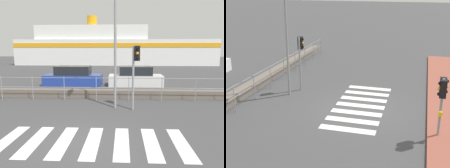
{
  "view_description": "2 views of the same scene",
  "coord_description": "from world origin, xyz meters",
  "views": [
    {
      "loc": [
        1.47,
        -6.33,
        2.83
      ],
      "look_at": [
        1.05,
        2.0,
        1.5
      ],
      "focal_mm": 35.0,
      "sensor_mm": 36.0,
      "label": 1
    },
    {
      "loc": [
        -13.5,
        -2.76,
        5.89
      ],
      "look_at": [
        0.05,
        1.0,
        1.2
      ],
      "focal_mm": 50.0,
      "sensor_mm": 36.0,
      "label": 2
    }
  ],
  "objects": [
    {
      "name": "ground_plane",
      "position": [
        0.0,
        0.0,
        0.0
      ],
      "size": [
        160.0,
        160.0,
        0.0
      ],
      "primitive_type": "plane",
      "color": "#424244"
    },
    {
      "name": "sidewalk_brick",
      "position": [
        0.0,
        -4.1,
        0.06
      ],
      "size": [
        24.0,
        1.8,
        0.12
      ],
      "color": "#934C3D",
      "rests_on": "ground_plane"
    },
    {
      "name": "crosswalk",
      "position": [
        0.55,
        0.0,
        0.0
      ],
      "size": [
        5.85,
        2.4,
        0.01
      ],
      "color": "silver",
      "rests_on": "ground_plane"
    },
    {
      "name": "seawall",
      "position": [
        0.0,
        6.36,
        0.23
      ],
      "size": [
        23.95,
        0.55,
        0.46
      ],
      "color": "#6B6056",
      "rests_on": "ground_plane"
    },
    {
      "name": "harbor_fence",
      "position": [
        0.0,
        5.48,
        0.87
      ],
      "size": [
        21.6,
        0.04,
        1.34
      ],
      "color": "gray",
      "rests_on": "ground_plane"
    },
    {
      "name": "traffic_light_near",
      "position": [
        -1.85,
        -3.6,
        1.88
      ],
      "size": [
        0.58,
        0.41,
        2.42
      ],
      "color": "gray",
      "rests_on": "ground_plane"
    },
    {
      "name": "traffic_light_far",
      "position": [
        2.04,
        3.69,
        2.19
      ],
      "size": [
        0.34,
        0.32,
        2.99
      ],
      "color": "gray",
      "rests_on": "ground_plane"
    },
    {
      "name": "streetlamp",
      "position": [
        1.1,
        3.78,
        3.74
      ],
      "size": [
        0.32,
        1.28,
        6.0
      ],
      "color": "gray",
      "rests_on": "ground_plane"
    }
  ]
}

